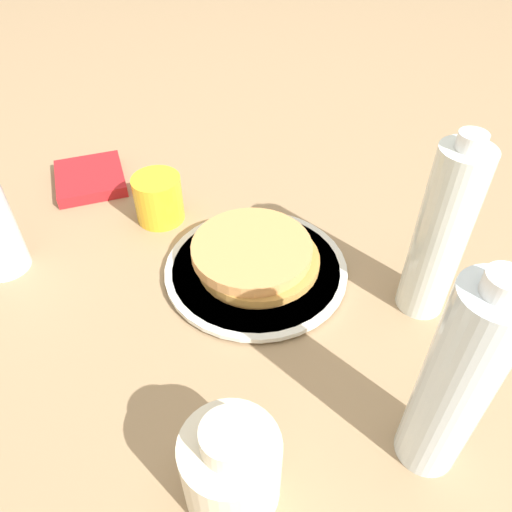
{
  "coord_description": "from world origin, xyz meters",
  "views": [
    {
      "loc": [
        -0.4,
        -0.37,
        0.51
      ],
      "look_at": [
        -0.03,
        -0.03,
        0.03
      ],
      "focal_mm": 35.0,
      "sensor_mm": 36.0,
      "label": 1
    }
  ],
  "objects_px": {
    "juice_glass": "(159,199)",
    "water_bottle_mid": "(455,384)",
    "cream_jug": "(231,466)",
    "pancake_stack": "(255,256)",
    "water_bottle_far": "(441,235)",
    "plate": "(256,269)"
  },
  "relations": [
    {
      "from": "juice_glass",
      "to": "water_bottle_mid",
      "type": "relative_size",
      "value": 0.29
    },
    {
      "from": "juice_glass",
      "to": "cream_jug",
      "type": "distance_m",
      "value": 0.45
    },
    {
      "from": "juice_glass",
      "to": "cream_jug",
      "type": "height_order",
      "value": "cream_jug"
    },
    {
      "from": "pancake_stack",
      "to": "water_bottle_far",
      "type": "bearing_deg",
      "value": -62.02
    },
    {
      "from": "plate",
      "to": "cream_jug",
      "type": "bearing_deg",
      "value": -141.76
    },
    {
      "from": "juice_glass",
      "to": "water_bottle_mid",
      "type": "height_order",
      "value": "water_bottle_mid"
    },
    {
      "from": "cream_jug",
      "to": "water_bottle_mid",
      "type": "height_order",
      "value": "water_bottle_mid"
    },
    {
      "from": "cream_jug",
      "to": "water_bottle_mid",
      "type": "xyz_separation_m",
      "value": [
        0.17,
        -0.12,
        0.07
      ]
    },
    {
      "from": "plate",
      "to": "water_bottle_mid",
      "type": "relative_size",
      "value": 1.0
    },
    {
      "from": "pancake_stack",
      "to": "water_bottle_far",
      "type": "relative_size",
      "value": 0.7
    },
    {
      "from": "pancake_stack",
      "to": "water_bottle_far",
      "type": "xyz_separation_m",
      "value": [
        0.11,
        -0.2,
        0.09
      ]
    },
    {
      "from": "pancake_stack",
      "to": "juice_glass",
      "type": "bearing_deg",
      "value": 92.86
    },
    {
      "from": "water_bottle_far",
      "to": "pancake_stack",
      "type": "bearing_deg",
      "value": 117.98
    },
    {
      "from": "water_bottle_mid",
      "to": "cream_jug",
      "type": "bearing_deg",
      "value": 144.25
    },
    {
      "from": "water_bottle_mid",
      "to": "water_bottle_far",
      "type": "height_order",
      "value": "water_bottle_mid"
    },
    {
      "from": "pancake_stack",
      "to": "water_bottle_mid",
      "type": "distance_m",
      "value": 0.33
    },
    {
      "from": "water_bottle_mid",
      "to": "plate",
      "type": "bearing_deg",
      "value": 76.57
    },
    {
      "from": "water_bottle_mid",
      "to": "water_bottle_far",
      "type": "distance_m",
      "value": 0.21
    },
    {
      "from": "cream_jug",
      "to": "water_bottle_mid",
      "type": "bearing_deg",
      "value": -35.75
    },
    {
      "from": "juice_glass",
      "to": "water_bottle_mid",
      "type": "xyz_separation_m",
      "value": [
        -0.06,
        -0.51,
        0.09
      ]
    },
    {
      "from": "juice_glass",
      "to": "plate",
      "type": "bearing_deg",
      "value": -87.08
    },
    {
      "from": "pancake_stack",
      "to": "juice_glass",
      "type": "distance_m",
      "value": 0.2
    }
  ]
}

